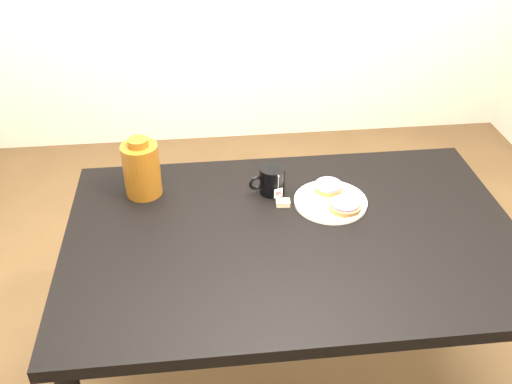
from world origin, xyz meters
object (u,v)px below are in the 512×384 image
Objects in this scene: plate at (331,201)px; bagel_back at (328,187)px; table at (292,253)px; mug at (272,180)px; bagel_front at (345,206)px; teabag_pouch at (283,203)px; bagel_package at (142,169)px.

bagel_back is at bearing 86.12° from plate.
bagel_back is at bearing 52.82° from table.
mug reaches higher than plate.
bagel_back is 0.89× the size of bagel_front.
teabag_pouch is at bearing -87.97° from mug.
bagel_package reaches higher than plate.
table is 10.30× the size of mug.
plate is 5.32× the size of teabag_pouch.
bagel_back is 0.58× the size of bagel_package.
plate is 2.01× the size of bagel_back.
table is 10.45× the size of bagel_front.
bagel_front is 0.68m from bagel_package.
mug is (-0.19, 0.03, 0.02)m from bagel_back.
mug reaches higher than bagel_back.
bagel_package is at bearing 149.85° from table.
bagel_package reaches higher than bagel_back.
mug is (-0.22, 0.14, 0.02)m from bagel_front.
mug is at bearing 109.51° from teabag_pouch.
mug is at bearing 99.61° from table.
plate is 0.06m from bagel_back.
table is 0.22m from plate.
bagel_back is (0.00, 0.06, 0.02)m from plate.
plate is 0.07m from bagel_front.
plate and teabag_pouch have the same top height.
bagel_front reaches higher than table.
table is 0.17m from teabag_pouch.
bagel_front is 0.65× the size of bagel_package.
bagel_package reaches higher than mug.
mug is 0.66× the size of bagel_package.
bagel_back is (0.15, 0.20, 0.11)m from table.
plate is 1.79× the size of bagel_front.
table is at bearing -136.18° from plate.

